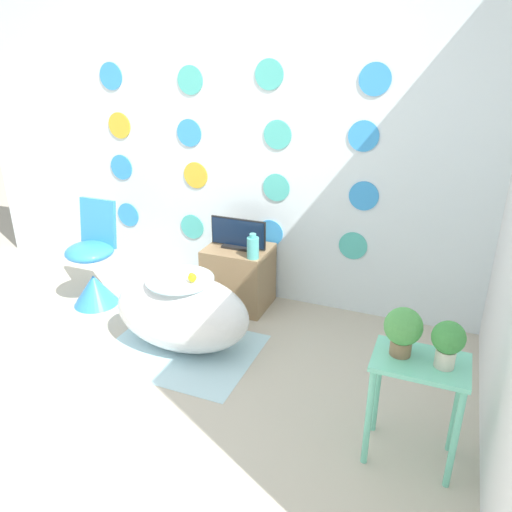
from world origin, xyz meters
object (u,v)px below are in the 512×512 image
object	(u,v)px
bathtub	(182,312)
tv	(238,235)
vase	(253,247)
potted_plant_left	(403,329)
chair	(93,272)
potted_plant_right	(448,341)

from	to	relation	value
bathtub	tv	distance (m)	0.77
vase	potted_plant_left	world-z (taller)	potted_plant_left
bathtub	chair	xyz separation A→B (m)	(-0.96, 0.28, 0.01)
bathtub	potted_plant_right	size ratio (longest dim) A/B	4.22
bathtub	potted_plant_left	world-z (taller)	potted_plant_left
chair	tv	size ratio (longest dim) A/B	1.87
potted_plant_left	vase	bearing A→B (deg)	139.71
vase	chair	bearing A→B (deg)	-167.95
bathtub	potted_plant_right	xyz separation A→B (m)	(1.65, -0.47, 0.44)
bathtub	potted_plant_left	bearing A→B (deg)	-16.87
chair	vase	xyz separation A→B (m)	(1.25, 0.27, 0.30)
potted_plant_left	potted_plant_right	xyz separation A→B (m)	(0.20, -0.03, -0.00)
vase	tv	bearing A→B (deg)	141.43
potted_plant_left	potted_plant_right	distance (m)	0.20
potted_plant_right	potted_plant_left	bearing A→B (deg)	172.70
tv	vase	distance (m)	0.23
tv	bathtub	bearing A→B (deg)	-99.30
bathtub	vase	xyz separation A→B (m)	(0.29, 0.54, 0.31)
bathtub	tv	size ratio (longest dim) A/B	2.17
bathtub	vase	distance (m)	0.69
bathtub	vase	bearing A→B (deg)	61.54
chair	potted_plant_left	world-z (taller)	chair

